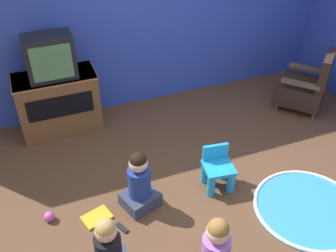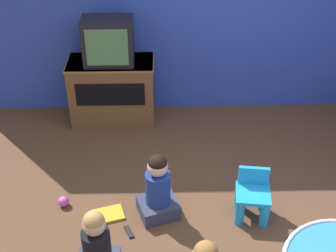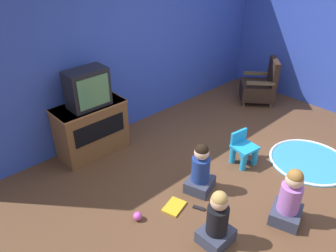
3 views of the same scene
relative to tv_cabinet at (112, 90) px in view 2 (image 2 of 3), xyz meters
name	(u,v)px [view 2 (image 2 of 3)]	position (x,y,z in m)	size (l,w,h in m)	color
ground_plane	(231,226)	(1.19, -1.82, -0.40)	(30.00, 30.00, 0.00)	brown
wall_back	(205,4)	(1.08, 0.33, 0.91)	(5.78, 0.12, 2.63)	#2D47B2
tv_cabinet	(112,90)	(0.00, 0.00, 0.00)	(0.99, 0.50, 0.77)	brown
television	(108,42)	(0.00, -0.05, 0.64)	(0.55, 0.33, 0.53)	black
yellow_kid_chair	(252,198)	(1.39, -1.67, -0.19)	(0.34, 0.33, 0.47)	#1E99DB
child_watching_left	(97,248)	(0.05, -2.31, -0.11)	(0.35, 0.31, 0.67)	#33384C
child_watching_center	(158,190)	(0.53, -1.65, -0.10)	(0.42, 0.40, 0.68)	#33384C
toy_ball	(64,201)	(-0.37, -1.52, -0.35)	(0.10, 0.10, 0.10)	#CC4CB2
book	(109,215)	(0.07, -1.67, -0.39)	(0.32, 0.27, 0.02)	gold
remote_control	(129,232)	(0.27, -1.88, -0.39)	(0.10, 0.15, 0.02)	black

